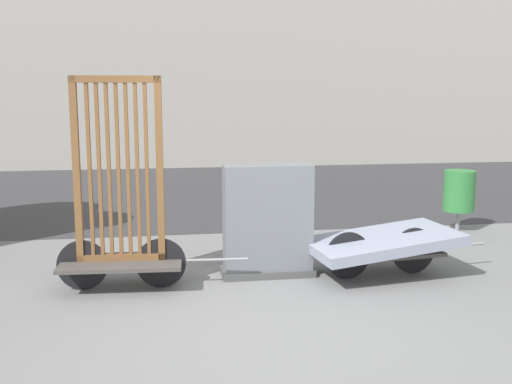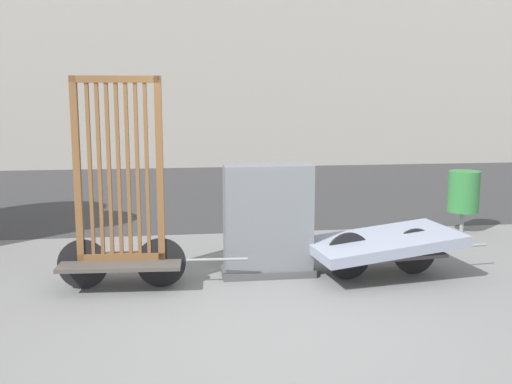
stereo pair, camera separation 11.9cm
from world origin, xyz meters
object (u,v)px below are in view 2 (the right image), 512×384
trash_bin (464,192)px  bike_cart_with_bedframe (121,218)px  bike_cart_with_mattress (383,244)px  utility_cabinet (268,224)px

trash_bin → bike_cart_with_bedframe: bearing=-157.4°
bike_cart_with_mattress → utility_cabinet: (-1.26, 0.23, 0.21)m
bike_cart_with_mattress → trash_bin: (1.94, 1.99, 0.23)m
bike_cart_with_bedframe → trash_bin: bearing=26.0°
bike_cart_with_mattress → utility_cabinet: utility_cabinet is taller
bike_cart_with_mattress → utility_cabinet: 1.30m
bike_cart_with_bedframe → trash_bin: (4.78, 1.99, -0.15)m
utility_cabinet → bike_cart_with_bedframe: bearing=-171.6°
bike_cart_with_bedframe → bike_cart_with_mattress: bearing=3.5°
utility_cabinet → trash_bin: size_ratio=1.38×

